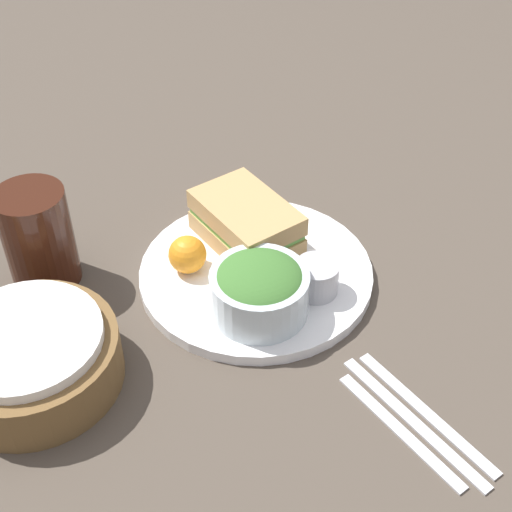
{
  "coord_description": "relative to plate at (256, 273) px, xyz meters",
  "views": [
    {
      "loc": [
        -0.57,
        0.26,
        0.58
      ],
      "look_at": [
        0.0,
        0.0,
        0.03
      ],
      "focal_mm": 50.0,
      "sensor_mm": 36.0,
      "label": 1
    }
  ],
  "objects": [
    {
      "name": "ground_plane",
      "position": [
        0.0,
        0.0,
        -0.01
      ],
      "size": [
        4.0,
        4.0,
        0.0
      ],
      "primitive_type": "plane",
      "color": "#4C4238"
    },
    {
      "name": "drink_glass",
      "position": [
        0.1,
        0.23,
        0.05
      ],
      "size": [
        0.08,
        0.08,
        0.12
      ],
      "primitive_type": "cylinder",
      "color": "#38190F",
      "rests_on": "ground_plane"
    },
    {
      "name": "orange_wedge",
      "position": [
        0.03,
        0.07,
        0.03
      ],
      "size": [
        0.04,
        0.04,
        0.04
      ],
      "primitive_type": "sphere",
      "color": "orange",
      "rests_on": "plate"
    },
    {
      "name": "bread_basket",
      "position": [
        -0.04,
        0.27,
        0.03
      ],
      "size": [
        0.18,
        0.18,
        0.07
      ],
      "color": "brown",
      "rests_on": "ground_plane"
    },
    {
      "name": "plate",
      "position": [
        0.0,
        0.0,
        0.0
      ],
      "size": [
        0.28,
        0.28,
        0.01
      ],
      "primitive_type": "cylinder",
      "color": "white",
      "rests_on": "ground_plane"
    },
    {
      "name": "sandwich",
      "position": [
        0.05,
        -0.01,
        0.04
      ],
      "size": [
        0.15,
        0.11,
        0.06
      ],
      "color": "tan",
      "rests_on": "plate"
    },
    {
      "name": "spoon",
      "position": [
        -0.26,
        -0.03,
        -0.0
      ],
      "size": [
        0.16,
        0.04,
        0.01
      ],
      "primitive_type": "cube",
      "rotation": [
        0.0,
        0.0,
        3.34
      ],
      "color": "silver",
      "rests_on": "ground_plane"
    },
    {
      "name": "dressing_cup",
      "position": [
        -0.06,
        -0.05,
        0.03
      ],
      "size": [
        0.05,
        0.05,
        0.04
      ],
      "primitive_type": "cylinder",
      "color": "#B7B7BC",
      "rests_on": "plate"
    },
    {
      "name": "knife",
      "position": [
        -0.25,
        -0.05,
        -0.0
      ],
      "size": [
        0.19,
        0.05,
        0.01
      ],
      "primitive_type": "cube",
      "rotation": [
        0.0,
        0.0,
        3.34
      ],
      "color": "silver",
      "rests_on": "ground_plane"
    },
    {
      "name": "fork",
      "position": [
        -0.25,
        -0.07,
        -0.0
      ],
      "size": [
        0.18,
        0.05,
        0.01
      ],
      "primitive_type": "cube",
      "rotation": [
        0.0,
        0.0,
        3.34
      ],
      "color": "silver",
      "rests_on": "ground_plane"
    },
    {
      "name": "salad_bowl",
      "position": [
        -0.06,
        0.03,
        0.04
      ],
      "size": [
        0.11,
        0.11,
        0.06
      ],
      "color": "silver",
      "rests_on": "plate"
    }
  ]
}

